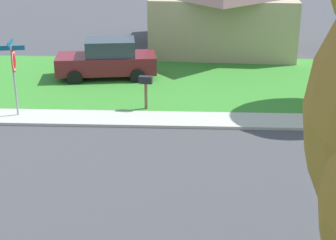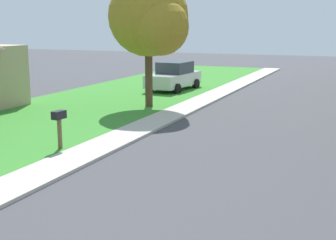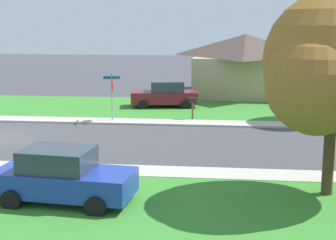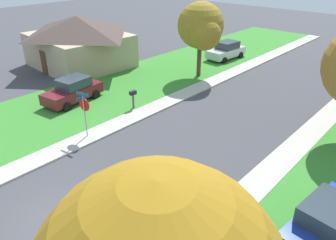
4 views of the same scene
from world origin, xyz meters
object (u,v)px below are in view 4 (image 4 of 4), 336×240
object	(u,v)px
car_maroon_near_corner	(73,90)
car_silver_kerbside_mid	(226,51)
stop_sign_far_corner	(84,107)
tree_across_right	(202,28)
mailbox	(133,95)
house_left_setback	(79,41)
car_blue_far_down_street	(329,222)

from	to	relation	value
car_maroon_near_corner	car_silver_kerbside_mid	xyz separation A→B (m)	(2.16, 16.42, 0.00)
stop_sign_far_corner	tree_across_right	world-z (taller)	tree_across_right
car_maroon_near_corner	mailbox	size ratio (longest dim) A/B	3.44
stop_sign_far_corner	car_maroon_near_corner	world-z (taller)	stop_sign_far_corner
house_left_setback	mailbox	world-z (taller)	house_left_setback
car_maroon_near_corner	car_blue_far_down_street	xyz separation A→B (m)	(17.91, -1.15, 0.00)
car_blue_far_down_street	mailbox	world-z (taller)	car_blue_far_down_street
car_blue_far_down_street	tree_across_right	bearing A→B (deg)	141.66
house_left_setback	stop_sign_far_corner	bearing A→B (deg)	-33.42
car_silver_kerbside_mid	house_left_setback	bearing A→B (deg)	-129.15
mailbox	car_maroon_near_corner	bearing A→B (deg)	-153.30
stop_sign_far_corner	car_blue_far_down_street	xyz separation A→B (m)	(12.95, 1.24, -1.01)
car_maroon_near_corner	tree_across_right	bearing A→B (deg)	70.88
mailbox	car_blue_far_down_street	bearing A→B (deg)	-13.00
tree_across_right	mailbox	world-z (taller)	tree_across_right
car_silver_kerbside_mid	stop_sign_far_corner	bearing A→B (deg)	-81.54
house_left_setback	car_blue_far_down_street	bearing A→B (deg)	-14.80
car_maroon_near_corner	car_silver_kerbside_mid	distance (m)	16.56
car_maroon_near_corner	mailbox	bearing A→B (deg)	26.70
tree_across_right	house_left_setback	xyz separation A→B (m)	(-10.37, -4.83, -1.84)
tree_across_right	stop_sign_far_corner	bearing A→B (deg)	-83.59
car_blue_far_down_street	mailbox	size ratio (longest dim) A/B	3.41
car_blue_far_down_street	house_left_setback	distance (m)	25.63
car_silver_kerbside_mid	mailbox	world-z (taller)	car_silver_kerbside_mid
tree_across_right	house_left_setback	world-z (taller)	tree_across_right
house_left_setback	mailbox	distance (m)	11.47
stop_sign_far_corner	mailbox	distance (m)	4.61
stop_sign_far_corner	tree_across_right	bearing A→B (deg)	96.41
car_maroon_near_corner	house_left_setback	size ratio (longest dim) A/B	0.48
car_silver_kerbside_mid	car_blue_far_down_street	distance (m)	23.60
car_maroon_near_corner	mailbox	distance (m)	4.54
car_maroon_near_corner	car_blue_far_down_street	distance (m)	17.94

